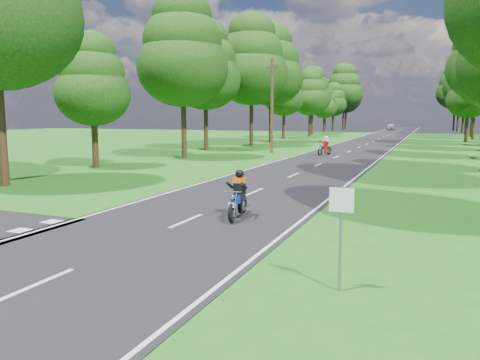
% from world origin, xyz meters
% --- Properties ---
extents(ground, '(160.00, 160.00, 0.00)m').
position_xyz_m(ground, '(0.00, 0.00, 0.00)').
color(ground, '#206316').
rests_on(ground, ground).
extents(main_road, '(7.00, 140.00, 0.02)m').
position_xyz_m(main_road, '(0.00, 50.00, 0.01)').
color(main_road, black).
rests_on(main_road, ground).
extents(road_markings, '(7.40, 140.00, 0.01)m').
position_xyz_m(road_markings, '(-0.14, 48.13, 0.02)').
color(road_markings, silver).
rests_on(road_markings, main_road).
extents(treeline, '(40.00, 115.35, 14.78)m').
position_xyz_m(treeline, '(1.43, 60.06, 8.25)').
color(treeline, black).
rests_on(treeline, ground).
extents(telegraph_pole, '(1.20, 0.26, 8.00)m').
position_xyz_m(telegraph_pole, '(-6.00, 28.00, 4.07)').
color(telegraph_pole, '#382616').
rests_on(telegraph_pole, ground).
extents(road_sign, '(0.45, 0.07, 2.00)m').
position_xyz_m(road_sign, '(5.50, -2.01, 1.34)').
color(road_sign, slate).
rests_on(road_sign, ground).
extents(rider_near_blue, '(0.89, 1.91, 1.53)m').
position_xyz_m(rider_near_blue, '(1.30, 3.07, 0.79)').
color(rider_near_blue, navy).
rests_on(rider_near_blue, main_road).
extents(rider_far_red, '(1.10, 1.96, 1.55)m').
position_xyz_m(rider_far_red, '(-1.26, 27.57, 0.80)').
color(rider_far_red, '#AE0D16').
rests_on(rider_far_red, main_road).
extents(distant_car, '(2.24, 4.50, 1.48)m').
position_xyz_m(distant_car, '(-1.82, 96.41, 0.76)').
color(distant_car, '#B2B4BA').
rests_on(distant_car, main_road).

